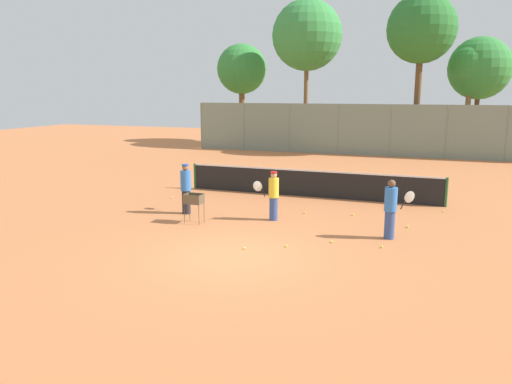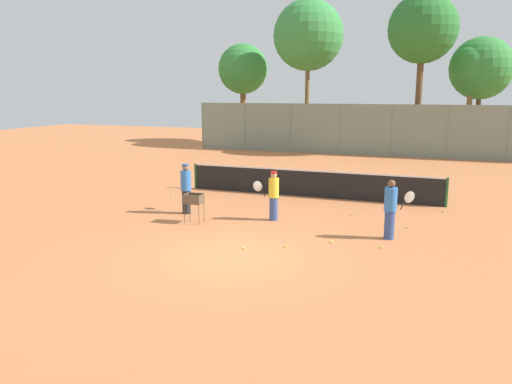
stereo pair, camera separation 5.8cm
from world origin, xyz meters
The scene contains 22 objects.
ground_plane centered at (0.00, 0.00, 0.00)m, with size 80.00×80.00×0.00m, color #C67242.
tennis_net centered at (0.00, 7.73, 0.56)m, with size 10.14×0.10×1.07m.
back_fence centered at (0.00, 21.61, 1.64)m, with size 23.34×0.08×3.29m.
tree_0 centered at (-4.97, 25.74, 8.06)m, with size 5.11×5.11×10.64m.
tree_1 centered at (6.22, 25.35, 5.58)m, with size 2.81×2.81×7.07m.
tree_2 centered at (6.80, 26.01, 5.56)m, with size 4.09×4.09×7.63m.
tree_3 centered at (3.08, 23.24, 7.89)m, with size 4.33×4.33×10.11m.
tree_4 centered at (-10.73, 27.27, 5.79)m, with size 3.98×3.98×7.83m.
player_white_outfit centered at (-3.24, 3.62, 0.88)m, with size 0.44×0.87×1.70m.
player_red_cap centered at (3.53, 2.99, 0.87)m, with size 0.84×0.51×1.69m.
player_yellow_shirt centered at (-0.19, 3.80, 0.83)m, with size 0.81×0.50×1.59m.
ball_cart centered at (-2.42, 2.62, 0.70)m, with size 0.56×0.41×0.93m.
tennis_ball_0 centered at (4.96, 6.87, 0.03)m, with size 0.07×0.07×0.07m, color #D1E54C.
tennis_ball_1 centered at (-4.95, 5.60, 0.03)m, with size 0.07×0.07×0.07m, color #D1E54C.
tennis_ball_2 centered at (1.04, 1.21, 0.03)m, with size 0.07×0.07×0.07m, color #D1E54C.
tennis_ball_3 centered at (0.54, 4.99, 0.03)m, with size 0.07×0.07×0.07m, color #D1E54C.
tennis_ball_4 centered at (3.44, 2.02, 0.03)m, with size 0.07×0.07×0.07m, color #D1E54C.
tennis_ball_5 centered at (2.10, 2.01, 0.03)m, with size 0.07×0.07×0.07m, color #D1E54C.
tennis_ball_6 centered at (3.94, 4.35, 0.03)m, with size 0.07×0.07×0.07m, color #D1E54C.
tennis_ball_7 centered at (0.06, 0.66, 0.03)m, with size 0.07×0.07×0.07m, color #D1E54C.
tennis_ball_8 centered at (2.11, 5.29, 0.03)m, with size 0.07×0.07×0.07m, color #D1E54C.
parked_car centered at (4.29, 26.13, 0.66)m, with size 4.20×1.70×1.60m.
Camera 1 is at (4.72, -11.01, 4.08)m, focal length 35.00 mm.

